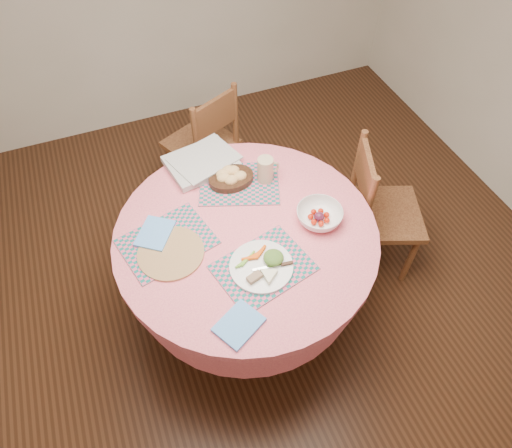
# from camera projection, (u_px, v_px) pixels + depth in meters

# --- Properties ---
(ground) EXTENTS (4.00, 4.00, 0.00)m
(ground) POSITION_uv_depth(u_px,v_px,m) (248.00, 309.00, 2.71)
(ground) COLOR #331C0F
(ground) RESTS_ON ground
(room_envelope) EXTENTS (4.01, 4.01, 2.71)m
(room_envelope) POSITION_uv_depth(u_px,v_px,m) (241.00, 34.00, 1.37)
(room_envelope) COLOR silver
(room_envelope) RESTS_ON ground
(dining_table) EXTENTS (1.24, 1.24, 0.75)m
(dining_table) POSITION_uv_depth(u_px,v_px,m) (247.00, 255.00, 2.27)
(dining_table) COLOR #FF7780
(dining_table) RESTS_ON ground
(chair_right) EXTENTS (0.51, 0.53, 0.89)m
(chair_right) POSITION_uv_depth(u_px,v_px,m) (378.00, 209.00, 2.59)
(chair_right) COLOR brown
(chair_right) RESTS_ON ground
(chair_back) EXTENTS (0.52, 0.51, 0.86)m
(chair_back) POSITION_uv_depth(u_px,v_px,m) (205.00, 142.00, 2.97)
(chair_back) COLOR brown
(chair_back) RESTS_ON ground
(placemat_front) EXTENTS (0.46, 0.39, 0.01)m
(placemat_front) POSITION_uv_depth(u_px,v_px,m) (263.00, 268.00, 1.99)
(placemat_front) COLOR #126760
(placemat_front) RESTS_ON dining_table
(placemat_left) EXTENTS (0.46, 0.39, 0.01)m
(placemat_left) POSITION_uv_depth(u_px,v_px,m) (167.00, 242.00, 2.08)
(placemat_left) COLOR #126760
(placemat_left) RESTS_ON dining_table
(placemat_back) EXTENTS (0.48, 0.42, 0.01)m
(placemat_back) POSITION_uv_depth(u_px,v_px,m) (239.00, 184.00, 2.31)
(placemat_back) COLOR #126760
(placemat_back) RESTS_ON dining_table
(wicker_trivet) EXTENTS (0.30, 0.30, 0.01)m
(wicker_trivet) POSITION_uv_depth(u_px,v_px,m) (171.00, 253.00, 2.04)
(wicker_trivet) COLOR #9B6F43
(wicker_trivet) RESTS_ON dining_table
(napkin_near) EXTENTS (0.22, 0.21, 0.01)m
(napkin_near) POSITION_uv_depth(u_px,v_px,m) (239.00, 325.00, 1.82)
(napkin_near) COLOR #5DA1F1
(napkin_near) RESTS_ON dining_table
(napkin_far) EXTENTS (0.22, 0.23, 0.01)m
(napkin_far) POSITION_uv_depth(u_px,v_px,m) (155.00, 233.00, 2.10)
(napkin_far) COLOR #5DA1F1
(napkin_far) RESTS_ON placemat_left
(dinner_plate) EXTENTS (0.28, 0.28, 0.05)m
(dinner_plate) POSITION_uv_depth(u_px,v_px,m) (263.00, 266.00, 1.98)
(dinner_plate) COLOR white
(dinner_plate) RESTS_ON placemat_front
(bread_bowl) EXTENTS (0.23, 0.23, 0.08)m
(bread_bowl) POSITION_uv_depth(u_px,v_px,m) (231.00, 176.00, 2.30)
(bread_bowl) COLOR black
(bread_bowl) RESTS_ON placemat_back
(latte_mug) EXTENTS (0.12, 0.08, 0.14)m
(latte_mug) POSITION_uv_depth(u_px,v_px,m) (266.00, 170.00, 2.28)
(latte_mug) COLOR tan
(latte_mug) RESTS_ON placemat_back
(fruit_bowl) EXTENTS (0.22, 0.22, 0.07)m
(fruit_bowl) POSITION_uv_depth(u_px,v_px,m) (319.00, 216.00, 2.14)
(fruit_bowl) COLOR white
(fruit_bowl) RESTS_ON dining_table
(newspaper_stack) EXTENTS (0.40, 0.34, 0.04)m
(newspaper_stack) POSITION_uv_depth(u_px,v_px,m) (202.00, 162.00, 2.38)
(newspaper_stack) COLOR silver
(newspaper_stack) RESTS_ON dining_table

